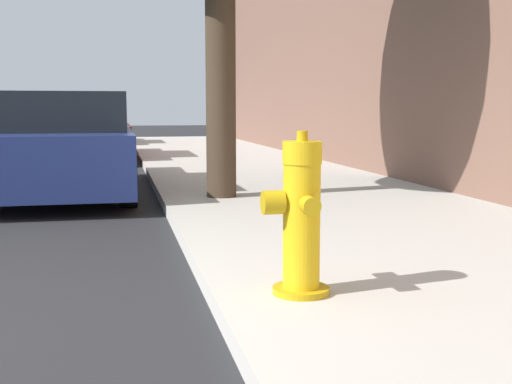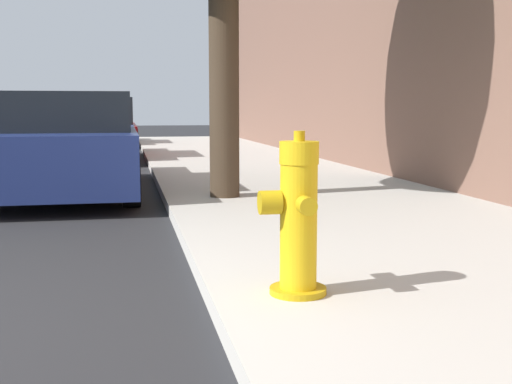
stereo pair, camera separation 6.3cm
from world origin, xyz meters
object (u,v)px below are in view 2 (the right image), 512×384
Objects in this scene: fire_hydrant at (297,219)px; parked_car_far at (96,125)px; parked_car_near at (65,145)px; parked_car_mid at (94,130)px.

parked_car_far is at bearing 96.01° from fire_hydrant.
fire_hydrant is 0.22× the size of parked_car_far.
parked_car_near is 5.48m from parked_car_mid.
parked_car_near is 1.13× the size of parked_car_mid.
parked_car_near is 10.95m from parked_car_far.
parked_car_far reaches higher than fire_hydrant.
fire_hydrant is 0.23× the size of parked_car_mid.
fire_hydrant is 16.40m from parked_car_far.
fire_hydrant is 10.95m from parked_car_mid.
parked_car_far is at bearing 92.00° from parked_car_mid.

